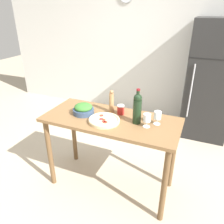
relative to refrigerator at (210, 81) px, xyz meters
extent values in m
plane|color=#BCAD93|center=(-0.93, -1.73, -0.91)|extent=(14.00, 14.00, 0.00)
cube|color=silver|center=(-0.93, 0.38, 0.39)|extent=(6.40, 0.06, 2.60)
cube|color=black|center=(0.00, 0.00, 0.00)|extent=(0.70, 0.65, 1.81)
cube|color=black|center=(0.00, -0.33, 0.40)|extent=(0.68, 0.01, 0.01)
cylinder|color=#B2B2B7|center=(-0.24, -0.34, -0.09)|extent=(0.02, 0.02, 0.82)
cube|color=brown|center=(-0.93, -1.73, -0.04)|extent=(1.42, 0.63, 0.03)
cylinder|color=brown|center=(-1.58, -1.98, -0.48)|extent=(0.06, 0.06, 0.85)
cylinder|color=brown|center=(-0.28, -1.98, -0.48)|extent=(0.06, 0.06, 0.85)
cylinder|color=brown|center=(-1.58, -1.47, -0.48)|extent=(0.06, 0.06, 0.85)
cylinder|color=brown|center=(-0.28, -1.47, -0.48)|extent=(0.06, 0.06, 0.85)
cylinder|color=black|center=(-0.65, -1.71, 0.10)|extent=(0.08, 0.08, 0.25)
sphere|color=black|center=(-0.65, -1.71, 0.25)|extent=(0.08, 0.08, 0.08)
cylinder|color=black|center=(-0.65, -1.71, 0.28)|extent=(0.03, 0.03, 0.08)
cylinder|color=maroon|center=(-0.65, -1.71, 0.33)|extent=(0.04, 0.04, 0.02)
cylinder|color=silver|center=(-0.54, -1.75, -0.02)|extent=(0.07, 0.07, 0.00)
cylinder|color=silver|center=(-0.54, -1.75, 0.01)|extent=(0.01, 0.01, 0.06)
cylinder|color=white|center=(-0.54, -1.75, 0.08)|extent=(0.07, 0.07, 0.08)
cylinder|color=maroon|center=(-0.54, -1.75, 0.06)|extent=(0.06, 0.06, 0.03)
cylinder|color=silver|center=(-0.46, -1.66, -0.02)|extent=(0.07, 0.07, 0.00)
cylinder|color=silver|center=(-0.46, -1.66, 0.01)|extent=(0.01, 0.01, 0.06)
cylinder|color=white|center=(-0.46, -1.66, 0.08)|extent=(0.07, 0.07, 0.08)
cylinder|color=maroon|center=(-0.46, -1.66, 0.04)|extent=(0.06, 0.06, 0.01)
cylinder|color=#AD7F51|center=(-0.98, -1.58, 0.09)|extent=(0.05, 0.05, 0.21)
sphere|color=#936C45|center=(-0.98, -1.58, 0.21)|extent=(0.04, 0.04, 0.04)
cylinder|color=#384C6B|center=(-1.24, -1.74, 0.01)|extent=(0.23, 0.23, 0.06)
ellipsoid|color=#38752D|center=(-1.24, -1.74, 0.06)|extent=(0.19, 0.19, 0.08)
cylinder|color=beige|center=(-0.96, -1.82, -0.01)|extent=(0.31, 0.31, 0.02)
torus|color=beige|center=(-0.96, -1.82, 0.01)|extent=(0.31, 0.31, 0.02)
cylinder|color=red|center=(-0.99, -1.83, 0.01)|extent=(0.04, 0.04, 0.01)
cylinder|color=red|center=(-1.02, -1.75, 0.01)|extent=(0.04, 0.04, 0.01)
cylinder|color=red|center=(-0.94, -1.86, 0.01)|extent=(0.04, 0.04, 0.01)
cylinder|color=red|center=(-0.96, -1.83, 0.01)|extent=(0.03, 0.03, 0.01)
cylinder|color=red|center=(-0.92, -1.87, 0.01)|extent=(0.04, 0.04, 0.01)
cylinder|color=#B2231E|center=(-0.87, -1.59, 0.03)|extent=(0.07, 0.07, 0.09)
cylinder|color=white|center=(-0.87, -1.59, 0.08)|extent=(0.08, 0.08, 0.01)
camera|label=1|loc=(-0.12, -3.58, 1.02)|focal=35.00mm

